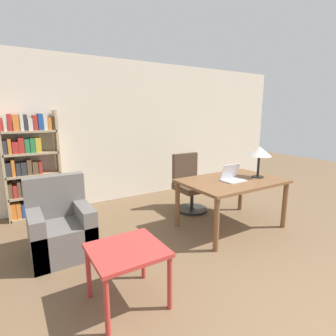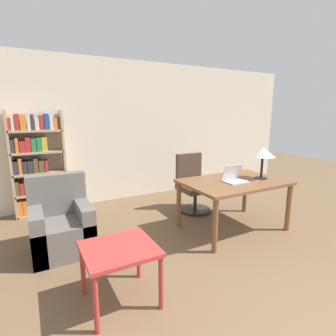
{
  "view_description": "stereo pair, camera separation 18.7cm",
  "coord_description": "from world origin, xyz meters",
  "px_view_note": "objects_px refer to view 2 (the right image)",
  "views": [
    {
      "loc": [
        -1.99,
        -0.37,
        1.7
      ],
      "look_at": [
        -0.21,
        2.52,
        0.99
      ],
      "focal_mm": 28.0,
      "sensor_mm": 36.0,
      "label": 1
    },
    {
      "loc": [
        -1.82,
        -0.47,
        1.7
      ],
      "look_at": [
        -0.21,
        2.52,
        0.99
      ],
      "focal_mm": 28.0,
      "sensor_mm": 36.0,
      "label": 2
    }
  ],
  "objects_px": {
    "laptop": "(234,178)",
    "armchair": "(62,227)",
    "office_chair": "(193,185)",
    "table_lamp": "(263,153)",
    "side_table_blue": "(120,255)",
    "bookshelf": "(36,165)",
    "desk": "(234,187)"
  },
  "relations": [
    {
      "from": "desk",
      "to": "bookshelf",
      "type": "bearing_deg",
      "value": 141.23
    },
    {
      "from": "table_lamp",
      "to": "side_table_blue",
      "type": "distance_m",
      "value": 2.59
    },
    {
      "from": "table_lamp",
      "to": "bookshelf",
      "type": "xyz_separation_m",
      "value": [
        -2.96,
        2.1,
        -0.27
      ]
    },
    {
      "from": "laptop",
      "to": "bookshelf",
      "type": "relative_size",
      "value": 0.18
    },
    {
      "from": "armchair",
      "to": "office_chair",
      "type": "bearing_deg",
      "value": 10.22
    },
    {
      "from": "laptop",
      "to": "office_chair",
      "type": "bearing_deg",
      "value": 92.92
    },
    {
      "from": "table_lamp",
      "to": "side_table_blue",
      "type": "relative_size",
      "value": 0.75
    },
    {
      "from": "side_table_blue",
      "to": "armchair",
      "type": "relative_size",
      "value": 0.67
    },
    {
      "from": "laptop",
      "to": "armchair",
      "type": "bearing_deg",
      "value": 166.06
    },
    {
      "from": "side_table_blue",
      "to": "office_chair",
      "type": "bearing_deg",
      "value": 41.18
    },
    {
      "from": "desk",
      "to": "side_table_blue",
      "type": "height_order",
      "value": "desk"
    },
    {
      "from": "office_chair",
      "to": "side_table_blue",
      "type": "height_order",
      "value": "office_chair"
    },
    {
      "from": "table_lamp",
      "to": "bookshelf",
      "type": "distance_m",
      "value": 3.64
    },
    {
      "from": "desk",
      "to": "office_chair",
      "type": "distance_m",
      "value": 0.96
    },
    {
      "from": "desk",
      "to": "table_lamp",
      "type": "bearing_deg",
      "value": -10.8
    },
    {
      "from": "laptop",
      "to": "armchair",
      "type": "xyz_separation_m",
      "value": [
        -2.29,
        0.57,
        -0.48
      ]
    },
    {
      "from": "bookshelf",
      "to": "laptop",
      "type": "bearing_deg",
      "value": -39.73
    },
    {
      "from": "desk",
      "to": "laptop",
      "type": "xyz_separation_m",
      "value": [
        -0.04,
        -0.04,
        0.14
      ]
    },
    {
      "from": "office_chair",
      "to": "laptop",
      "type": "bearing_deg",
      "value": -87.08
    },
    {
      "from": "office_chair",
      "to": "side_table_blue",
      "type": "distance_m",
      "value": 2.51
    },
    {
      "from": "office_chair",
      "to": "armchair",
      "type": "relative_size",
      "value": 1.06
    },
    {
      "from": "table_lamp",
      "to": "office_chair",
      "type": "height_order",
      "value": "table_lamp"
    },
    {
      "from": "table_lamp",
      "to": "side_table_blue",
      "type": "xyz_separation_m",
      "value": [
        -2.43,
        -0.63,
        -0.66
      ]
    },
    {
      "from": "office_chair",
      "to": "side_table_blue",
      "type": "xyz_separation_m",
      "value": [
        -1.89,
        -1.65,
        0.01
      ]
    },
    {
      "from": "table_lamp",
      "to": "desk",
      "type": "bearing_deg",
      "value": 169.2
    },
    {
      "from": "table_lamp",
      "to": "armchair",
      "type": "xyz_separation_m",
      "value": [
        -2.78,
        0.62,
        -0.82
      ]
    },
    {
      "from": "desk",
      "to": "side_table_blue",
      "type": "relative_size",
      "value": 2.32
    },
    {
      "from": "laptop",
      "to": "armchair",
      "type": "distance_m",
      "value": 2.41
    },
    {
      "from": "desk",
      "to": "side_table_blue",
      "type": "distance_m",
      "value": 2.11
    },
    {
      "from": "table_lamp",
      "to": "office_chair",
      "type": "bearing_deg",
      "value": 117.98
    },
    {
      "from": "side_table_blue",
      "to": "armchair",
      "type": "distance_m",
      "value": 1.3
    },
    {
      "from": "table_lamp",
      "to": "bookshelf",
      "type": "bearing_deg",
      "value": 144.65
    }
  ]
}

